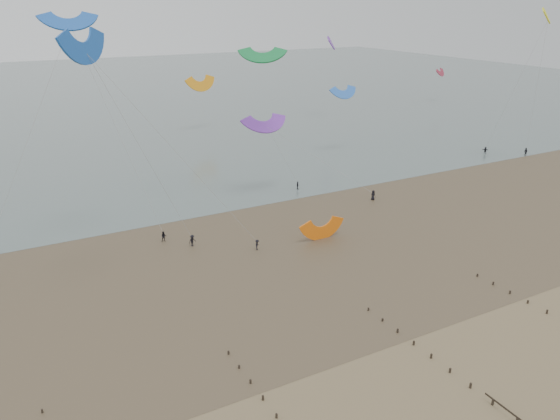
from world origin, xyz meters
The scene contains 5 objects.
ground centered at (0.00, 0.00, 0.00)m, with size 500.00×500.00×0.00m, color brown.
sea_and_shore centered at (-4.08, 34.40, 0.01)m, with size 500.00×665.00×0.03m.
kitesurfers centered at (22.86, 45.74, 0.86)m, with size 137.23×24.24×1.87m.
grounded_kite centered at (10.53, 32.40, 0.00)m, with size 6.54×3.42×4.98m, color orange, non-canonical shape.
kites_airborne centered at (-13.00, 79.66, 19.18)m, with size 252.14×104.05×35.28m.
Camera 1 is at (-31.98, -32.26, 34.14)m, focal length 35.00 mm.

